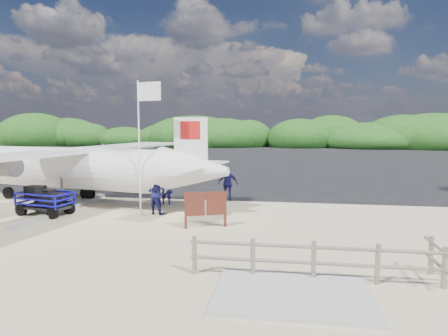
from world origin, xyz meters
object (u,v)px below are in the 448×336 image
at_px(flagpole, 141,216).
at_px(signboard, 206,228).
at_px(crew_c, 228,183).
at_px(crew_a, 166,187).
at_px(crew_b, 157,193).
at_px(baggage_cart, 46,215).
at_px(aircraft_large, 366,164).
at_px(aircraft_small, 205,154).

relative_size(flagpole, signboard, 3.34).
bearing_deg(crew_c, signboard, 94.89).
relative_size(crew_a, crew_b, 0.94).
height_order(baggage_cart, flagpole, flagpole).
bearing_deg(baggage_cart, signboard, 3.41).
height_order(flagpole, crew_c, flagpole).
bearing_deg(flagpole, crew_c, 50.85).
bearing_deg(crew_a, crew_c, -156.45).
bearing_deg(crew_b, signboard, 160.95).
bearing_deg(baggage_cart, crew_a, 46.07).
relative_size(signboard, crew_c, 0.95).
relative_size(crew_b, crew_c, 1.04).
bearing_deg(signboard, baggage_cart, 150.70).
distance_m(signboard, crew_a, 4.99).
bearing_deg(baggage_cart, flagpole, 18.47).
height_order(crew_a, aircraft_large, aircraft_large).
height_order(crew_c, aircraft_large, aircraft_large).
height_order(signboard, aircraft_small, aircraft_small).
relative_size(signboard, crew_b, 0.92).
bearing_deg(crew_a, baggage_cart, 32.56).
relative_size(baggage_cart, aircraft_large, 0.14).
distance_m(baggage_cart, crew_b, 4.81).
distance_m(signboard, crew_b, 3.37).
bearing_deg(crew_a, aircraft_small, -83.42).
distance_m(crew_b, crew_c, 4.31).
bearing_deg(crew_b, baggage_cart, 30.46).
distance_m(baggage_cart, flagpole, 4.10).
bearing_deg(aircraft_large, baggage_cart, 66.11).
relative_size(flagpole, crew_a, 3.26).
relative_size(crew_a, crew_c, 0.98).
bearing_deg(aircraft_large, flagpole, 72.18).
relative_size(signboard, aircraft_small, 0.27).
bearing_deg(crew_c, flagpole, 56.28).
xyz_separation_m(crew_b, aircraft_small, (-5.34, 35.95, -0.92)).
height_order(baggage_cart, crew_b, crew_b).
bearing_deg(crew_c, crew_b, 58.11).
distance_m(crew_c, aircraft_large, 23.95).
bearing_deg(crew_a, signboard, 122.44).
xyz_separation_m(crew_a, aircraft_large, (13.55, 22.75, -0.87)).
bearing_deg(aircraft_large, crew_b, 72.72).
height_order(signboard, crew_c, crew_c).
height_order(signboard, aircraft_large, aircraft_large).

